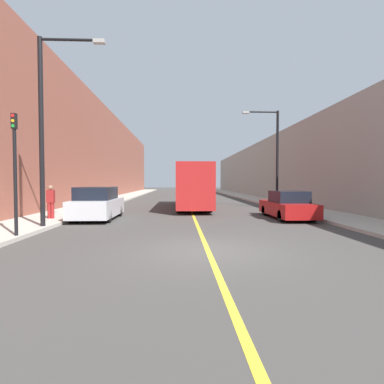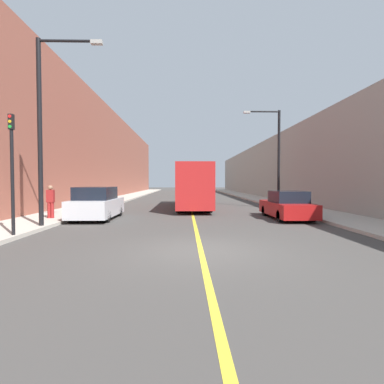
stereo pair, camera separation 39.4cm
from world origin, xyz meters
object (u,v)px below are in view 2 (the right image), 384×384
(car_right_near, at_px, (287,206))
(street_lamp_right, at_px, (275,151))
(bus, at_px, (193,186))
(traffic_light, at_px, (12,170))
(pedestrian, at_px, (51,201))
(parked_suv_left, at_px, (97,204))
(street_lamp_left, at_px, (45,120))

(car_right_near, bearing_deg, street_lamp_right, 78.77)
(bus, relative_size, traffic_light, 2.50)
(pedestrian, bearing_deg, car_right_near, 2.83)
(parked_suv_left, height_order, street_lamp_left, street_lamp_left)
(bus, relative_size, parked_suv_left, 2.39)
(street_lamp_left, relative_size, street_lamp_right, 1.09)
(street_lamp_left, bearing_deg, car_right_near, 15.98)
(traffic_light, xyz_separation_m, pedestrian, (-0.91, 5.06, -1.46))
(car_right_near, xyz_separation_m, street_lamp_right, (1.28, 6.47, 3.72))
(parked_suv_left, distance_m, street_lamp_right, 13.99)
(bus, height_order, street_lamp_right, street_lamp_right)
(parked_suv_left, distance_m, traffic_light, 6.11)
(car_right_near, relative_size, pedestrian, 2.75)
(parked_suv_left, distance_m, pedestrian, 2.34)
(bus, bearing_deg, pedestrian, -135.77)
(street_lamp_right, xyz_separation_m, pedestrian, (-14.13, -7.10, -3.38))
(street_lamp_left, height_order, pedestrian, street_lamp_left)
(parked_suv_left, relative_size, street_lamp_left, 0.56)
(parked_suv_left, relative_size, traffic_light, 1.05)
(traffic_light, distance_m, pedestrian, 5.34)
(street_lamp_left, bearing_deg, street_lamp_right, 36.99)
(car_right_near, relative_size, street_lamp_right, 0.64)
(bus, distance_m, street_lamp_right, 6.92)
(pedestrian, bearing_deg, street_lamp_left, -68.93)
(car_right_near, bearing_deg, bus, 126.42)
(street_lamp_right, bearing_deg, traffic_light, -137.38)
(pedestrian, bearing_deg, bus, 44.23)
(street_lamp_right, bearing_deg, bus, 176.09)
(parked_suv_left, height_order, pedestrian, pedestrian)
(bus, relative_size, street_lamp_right, 1.46)
(street_lamp_right, relative_size, traffic_light, 1.71)
(street_lamp_left, distance_m, traffic_light, 3.24)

